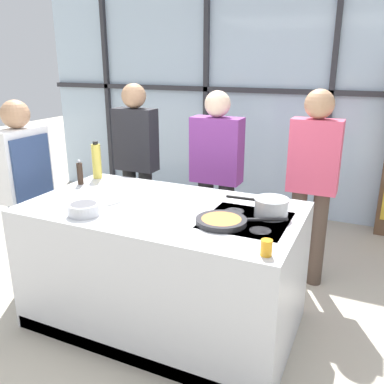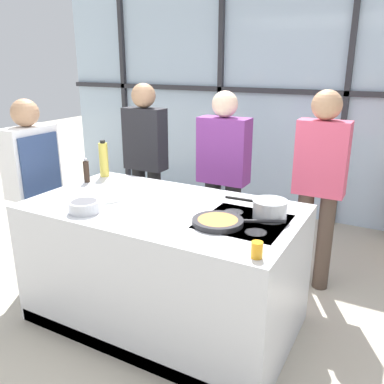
{
  "view_description": "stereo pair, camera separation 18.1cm",
  "coord_description": "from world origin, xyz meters",
  "px_view_note": "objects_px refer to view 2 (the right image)",
  "views": [
    {
      "loc": [
        1.3,
        -2.33,
        1.89
      ],
      "look_at": [
        0.18,
        0.1,
        1.02
      ],
      "focal_mm": 38.0,
      "sensor_mm": 36.0,
      "label": 1
    },
    {
      "loc": [
        1.46,
        -2.25,
        1.89
      ],
      "look_at": [
        0.18,
        0.1,
        1.02
      ],
      "focal_mm": 38.0,
      "sensor_mm": 36.0,
      "label": 2
    }
  ],
  "objects_px": {
    "spectator_center_right": "(319,179)",
    "pepper_grinder": "(86,171)",
    "chef": "(34,183)",
    "frying_pan": "(219,222)",
    "juice_glass_near": "(257,250)",
    "white_plate": "(107,198)",
    "mixing_bowl": "(84,206)",
    "spectator_center_left": "(223,171)",
    "spectator_far_left": "(146,157)",
    "oil_bottle": "(104,159)",
    "saucepan": "(270,209)"
  },
  "relations": [
    {
      "from": "spectator_center_right",
      "to": "pepper_grinder",
      "type": "xyz_separation_m",
      "value": [
        -1.72,
        -0.85,
        0.05
      ]
    },
    {
      "from": "chef",
      "to": "spectator_center_right",
      "type": "relative_size",
      "value": 0.95
    },
    {
      "from": "spectator_center_right",
      "to": "pepper_grinder",
      "type": "height_order",
      "value": "spectator_center_right"
    },
    {
      "from": "frying_pan",
      "to": "juice_glass_near",
      "type": "bearing_deg",
      "value": -41.06
    },
    {
      "from": "white_plate",
      "to": "mixing_bowl",
      "type": "distance_m",
      "value": 0.29
    },
    {
      "from": "spectator_center_left",
      "to": "spectator_center_right",
      "type": "bearing_deg",
      "value": -180.0
    },
    {
      "from": "spectator_far_left",
      "to": "oil_bottle",
      "type": "bearing_deg",
      "value": 90.44
    },
    {
      "from": "spectator_far_left",
      "to": "pepper_grinder",
      "type": "xyz_separation_m",
      "value": [
        -0.01,
        -0.85,
        0.05
      ]
    },
    {
      "from": "white_plate",
      "to": "chef",
      "type": "bearing_deg",
      "value": 174.69
    },
    {
      "from": "oil_bottle",
      "to": "saucepan",
      "type": "bearing_deg",
      "value": -9.89
    },
    {
      "from": "spectator_center_left",
      "to": "juice_glass_near",
      "type": "xyz_separation_m",
      "value": [
        0.85,
        -1.47,
        0.04
      ]
    },
    {
      "from": "white_plate",
      "to": "pepper_grinder",
      "type": "xyz_separation_m",
      "value": [
        -0.43,
        0.26,
        0.09
      ]
    },
    {
      "from": "chef",
      "to": "frying_pan",
      "type": "xyz_separation_m",
      "value": [
        1.78,
        -0.13,
        0.04
      ]
    },
    {
      "from": "saucepan",
      "to": "mixing_bowl",
      "type": "xyz_separation_m",
      "value": [
        -1.12,
        -0.48,
        -0.02
      ]
    },
    {
      "from": "mixing_bowl",
      "to": "oil_bottle",
      "type": "height_order",
      "value": "oil_bottle"
    },
    {
      "from": "mixing_bowl",
      "to": "pepper_grinder",
      "type": "height_order",
      "value": "pepper_grinder"
    },
    {
      "from": "frying_pan",
      "to": "saucepan",
      "type": "height_order",
      "value": "saucepan"
    },
    {
      "from": "chef",
      "to": "white_plate",
      "type": "bearing_deg",
      "value": 84.69
    },
    {
      "from": "chef",
      "to": "frying_pan",
      "type": "relative_size",
      "value": 2.97
    },
    {
      "from": "pepper_grinder",
      "to": "spectator_center_right",
      "type": "bearing_deg",
      "value": 26.24
    },
    {
      "from": "mixing_bowl",
      "to": "juice_glass_near",
      "type": "bearing_deg",
      "value": -3.6
    },
    {
      "from": "frying_pan",
      "to": "juice_glass_near",
      "type": "xyz_separation_m",
      "value": [
        0.36,
        -0.31,
        0.03
      ]
    },
    {
      "from": "spectator_center_right",
      "to": "white_plate",
      "type": "distance_m",
      "value": 1.7
    },
    {
      "from": "mixing_bowl",
      "to": "juice_glass_near",
      "type": "height_order",
      "value": "juice_glass_near"
    },
    {
      "from": "chef",
      "to": "oil_bottle",
      "type": "xyz_separation_m",
      "value": [
        0.44,
        0.39,
        0.18
      ]
    },
    {
      "from": "frying_pan",
      "to": "juice_glass_near",
      "type": "distance_m",
      "value": 0.47
    },
    {
      "from": "spectator_center_right",
      "to": "frying_pan",
      "type": "distance_m",
      "value": 1.21
    },
    {
      "from": "spectator_far_left",
      "to": "oil_bottle",
      "type": "distance_m",
      "value": 0.64
    },
    {
      "from": "chef",
      "to": "frying_pan",
      "type": "distance_m",
      "value": 1.79
    },
    {
      "from": "white_plate",
      "to": "mixing_bowl",
      "type": "xyz_separation_m",
      "value": [
        0.05,
        -0.28,
        0.03
      ]
    },
    {
      "from": "frying_pan",
      "to": "juice_glass_near",
      "type": "height_order",
      "value": "juice_glass_near"
    },
    {
      "from": "chef",
      "to": "spectator_center_right",
      "type": "height_order",
      "value": "spectator_center_right"
    },
    {
      "from": "mixing_bowl",
      "to": "oil_bottle",
      "type": "bearing_deg",
      "value": 121.46
    },
    {
      "from": "oil_bottle",
      "to": "juice_glass_near",
      "type": "distance_m",
      "value": 1.9
    },
    {
      "from": "mixing_bowl",
      "to": "oil_bottle",
      "type": "distance_m",
      "value": 0.89
    },
    {
      "from": "saucepan",
      "to": "juice_glass_near",
      "type": "xyz_separation_m",
      "value": [
        0.12,
        -0.56,
        -0.02
      ]
    },
    {
      "from": "spectator_far_left",
      "to": "oil_bottle",
      "type": "xyz_separation_m",
      "value": [
        0.0,
        -0.63,
        0.11
      ]
    },
    {
      "from": "mixing_bowl",
      "to": "juice_glass_near",
      "type": "distance_m",
      "value": 1.24
    },
    {
      "from": "spectator_center_left",
      "to": "saucepan",
      "type": "height_order",
      "value": "spectator_center_left"
    },
    {
      "from": "frying_pan",
      "to": "oil_bottle",
      "type": "xyz_separation_m",
      "value": [
        -1.35,
        0.52,
        0.13
      ]
    },
    {
      "from": "chef",
      "to": "pepper_grinder",
      "type": "height_order",
      "value": "chef"
    },
    {
      "from": "spectator_center_left",
      "to": "spectator_center_right",
      "type": "height_order",
      "value": "spectator_center_right"
    },
    {
      "from": "chef",
      "to": "juice_glass_near",
      "type": "height_order",
      "value": "chef"
    },
    {
      "from": "frying_pan",
      "to": "white_plate",
      "type": "xyz_separation_m",
      "value": [
        -0.93,
        0.05,
        -0.01
      ]
    },
    {
      "from": "spectator_center_left",
      "to": "juice_glass_near",
      "type": "distance_m",
      "value": 1.7
    },
    {
      "from": "pepper_grinder",
      "to": "juice_glass_near",
      "type": "xyz_separation_m",
      "value": [
        1.71,
        -0.62,
        -0.05
      ]
    },
    {
      "from": "spectator_center_right",
      "to": "mixing_bowl",
      "type": "relative_size",
      "value": 8.06
    },
    {
      "from": "spectator_center_left",
      "to": "juice_glass_near",
      "type": "height_order",
      "value": "spectator_center_left"
    },
    {
      "from": "white_plate",
      "to": "oil_bottle",
      "type": "distance_m",
      "value": 0.65
    },
    {
      "from": "pepper_grinder",
      "to": "juice_glass_near",
      "type": "distance_m",
      "value": 1.82
    }
  ]
}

